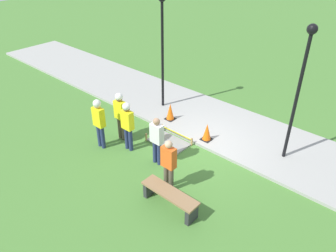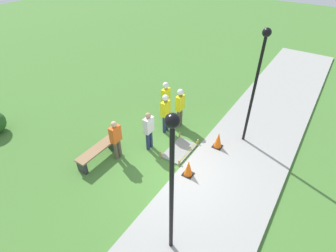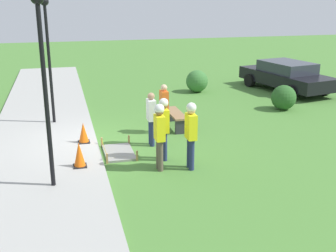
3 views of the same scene
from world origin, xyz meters
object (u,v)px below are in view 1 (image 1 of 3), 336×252
(bystander_in_orange_shirt, at_px, (169,163))
(bystander_in_gray_shirt, at_px, (157,139))
(traffic_cone_far_patch, at_px, (170,112))
(park_bench, at_px, (170,197))
(traffic_cone_near_patch, at_px, (207,132))
(lamppost_far, at_px, (301,77))
(worker_supervisor, at_px, (127,123))
(worker_assistant, at_px, (120,112))
(worker_trainee, at_px, (99,120))
(lamppost_near, at_px, (162,38))

(bystander_in_orange_shirt, xyz_separation_m, bystander_in_gray_shirt, (1.04, -0.64, -0.00))
(traffic_cone_far_patch, height_order, park_bench, traffic_cone_far_patch)
(traffic_cone_near_patch, relative_size, lamppost_far, 0.15)
(traffic_cone_far_patch, xyz_separation_m, worker_supervisor, (-0.17, 2.25, 0.59))
(bystander_in_gray_shirt, bearing_deg, traffic_cone_far_patch, -57.59)
(worker_assistant, bearing_deg, traffic_cone_near_patch, -142.75)
(worker_trainee, xyz_separation_m, lamppost_near, (0.36, -3.41, 1.82))
(park_bench, distance_m, worker_trainee, 3.64)
(traffic_cone_far_patch, xyz_separation_m, bystander_in_orange_shirt, (-2.42, 2.81, 0.48))
(park_bench, distance_m, bystander_in_gray_shirt, 2.00)
(worker_supervisor, distance_m, bystander_in_orange_shirt, 2.32)
(traffic_cone_near_patch, distance_m, park_bench, 3.29)
(bystander_in_orange_shirt, relative_size, bystander_in_gray_shirt, 1.00)
(bystander_in_gray_shirt, bearing_deg, worker_supervisor, 3.66)
(bystander_in_gray_shirt, bearing_deg, bystander_in_orange_shirt, 148.31)
(worker_assistant, bearing_deg, lamppost_near, -79.42)
(worker_trainee, bearing_deg, traffic_cone_near_patch, -133.92)
(worker_assistant, distance_m, bystander_in_orange_shirt, 3.01)
(worker_trainee, bearing_deg, lamppost_far, -144.85)
(traffic_cone_far_patch, bearing_deg, worker_assistant, 76.45)
(traffic_cone_near_patch, bearing_deg, worker_supervisor, 50.66)
(park_bench, height_order, bystander_in_orange_shirt, bystander_in_orange_shirt)
(worker_assistant, bearing_deg, lamppost_far, -150.85)
(worker_assistant, xyz_separation_m, lamppost_far, (-4.69, -2.62, 1.75))
(traffic_cone_near_patch, height_order, worker_supervisor, worker_supervisor)
(worker_trainee, bearing_deg, worker_supervisor, -146.86)
(traffic_cone_near_patch, relative_size, worker_trainee, 0.35)
(worker_supervisor, xyz_separation_m, bystander_in_gray_shirt, (-1.20, -0.08, -0.11))
(traffic_cone_far_patch, bearing_deg, lamppost_far, -171.39)
(bystander_in_orange_shirt, height_order, bystander_in_gray_shirt, bystander_in_orange_shirt)
(traffic_cone_far_patch, relative_size, worker_assistant, 0.37)
(traffic_cone_far_patch, relative_size, bystander_in_orange_shirt, 0.40)
(traffic_cone_far_patch, bearing_deg, traffic_cone_near_patch, 173.25)
(worker_trainee, relative_size, bystander_in_gray_shirt, 1.10)
(worker_supervisor, bearing_deg, traffic_cone_far_patch, -85.57)
(worker_assistant, bearing_deg, worker_supervisor, 157.52)
(traffic_cone_far_patch, bearing_deg, lamppost_near, -33.97)
(worker_supervisor, bearing_deg, bystander_in_gray_shirt, -176.34)
(traffic_cone_near_patch, height_order, bystander_in_orange_shirt, bystander_in_orange_shirt)
(traffic_cone_near_patch, xyz_separation_m, bystander_in_gray_shirt, (0.46, 1.95, 0.50))
(worker_trainee, bearing_deg, traffic_cone_far_patch, -102.45)
(lamppost_near, relative_size, lamppost_far, 1.03)
(bystander_in_orange_shirt, bearing_deg, traffic_cone_far_patch, -49.33)
(bystander_in_orange_shirt, xyz_separation_m, lamppost_far, (-1.80, -3.45, 1.88))
(worker_trainee, bearing_deg, bystander_in_gray_shirt, -163.50)
(traffic_cone_far_patch, relative_size, lamppost_near, 0.15)
(park_bench, xyz_separation_m, lamppost_near, (3.88, -3.98, 2.50))
(park_bench, bearing_deg, worker_assistant, -21.72)
(traffic_cone_far_patch, distance_m, lamppost_far, 4.88)
(worker_supervisor, height_order, lamppost_far, lamppost_far)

